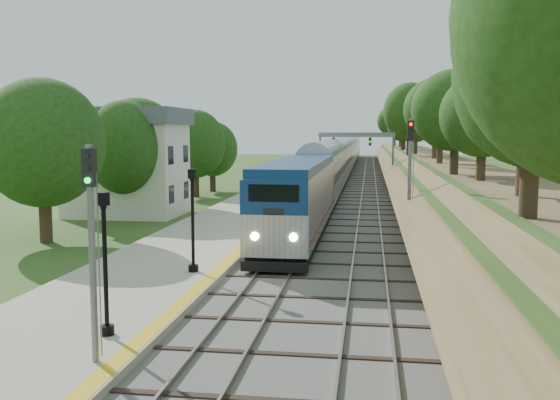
# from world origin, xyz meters

# --- Properties ---
(ground) EXTENTS (320.00, 320.00, 0.00)m
(ground) POSITION_xyz_m (0.00, 0.00, 0.00)
(ground) COLOR #2D4C19
(ground) RESTS_ON ground
(trackbed) EXTENTS (9.50, 170.00, 0.28)m
(trackbed) POSITION_xyz_m (2.00, 60.00, 0.07)
(trackbed) COLOR #4C4944
(trackbed) RESTS_ON ground
(platform) EXTENTS (6.40, 68.00, 0.38)m
(platform) POSITION_xyz_m (-5.20, 16.00, 0.19)
(platform) COLOR #AFA48D
(platform) RESTS_ON ground
(yellow_stripe) EXTENTS (0.55, 68.00, 0.01)m
(yellow_stripe) POSITION_xyz_m (-2.35, 16.00, 0.39)
(yellow_stripe) COLOR gold
(yellow_stripe) RESTS_ON platform
(embankment) EXTENTS (10.64, 170.00, 11.70)m
(embankment) POSITION_xyz_m (10.35, 60.00, 1.95)
(embankment) COLOR brown
(embankment) RESTS_ON ground
(station_building) EXTENTS (8.60, 6.60, 8.00)m
(station_building) POSITION_xyz_m (-14.00, 30.00, 4.09)
(station_building) COLOR white
(station_building) RESTS_ON ground
(signal_gantry) EXTENTS (8.40, 0.38, 6.20)m
(signal_gantry) POSITION_xyz_m (2.47, 54.99, 4.82)
(signal_gantry) COLOR slate
(signal_gantry) RESTS_ON ground
(trees_behind_platform) EXTENTS (7.82, 53.32, 7.21)m
(trees_behind_platform) POSITION_xyz_m (-11.17, 20.67, 4.53)
(trees_behind_platform) COLOR #332316
(trees_behind_platform) RESTS_ON ground
(train) EXTENTS (2.97, 139.35, 4.36)m
(train) POSITION_xyz_m (0.00, 79.95, 2.23)
(train) COLOR black
(train) RESTS_ON trackbed
(lamppost_mid) EXTENTS (0.41, 0.41, 4.15)m
(lamppost_mid) POSITION_xyz_m (-3.48, 2.17, 2.23)
(lamppost_mid) COLOR black
(lamppost_mid) RESTS_ON platform
(lamppost_far) EXTENTS (0.43, 0.43, 4.33)m
(lamppost_far) POSITION_xyz_m (-3.31, 10.52, 2.31)
(lamppost_far) COLOR black
(lamppost_far) RESTS_ON platform
(signal_platform) EXTENTS (0.33, 0.26, 5.55)m
(signal_platform) POSITION_xyz_m (-2.90, 0.13, 3.79)
(signal_platform) COLOR slate
(signal_platform) RESTS_ON platform
(signal_farside) EXTENTS (0.38, 0.30, 6.86)m
(signal_farside) POSITION_xyz_m (6.20, 20.86, 4.31)
(signal_farside) COLOR slate
(signal_farside) RESTS_ON ground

